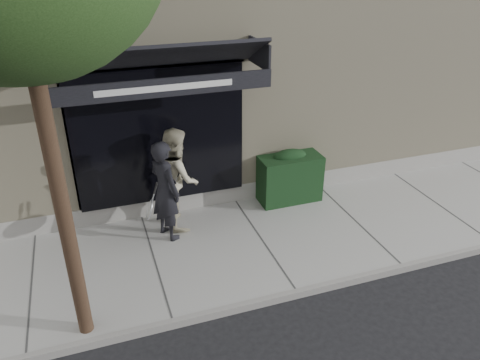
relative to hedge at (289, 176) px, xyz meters
name	(u,v)px	position (x,y,z in m)	size (l,w,h in m)	color
ground	(261,244)	(-1.10, -1.25, -0.66)	(80.00, 80.00, 0.00)	black
sidewalk	(261,241)	(-1.10, -1.25, -0.60)	(20.00, 3.00, 0.12)	#A5A49F
curb	(297,293)	(-1.10, -2.80, -0.59)	(20.00, 0.10, 0.14)	gray
building_facade	(191,45)	(-1.11, 3.71, 2.08)	(14.30, 8.04, 5.64)	beige
hedge	(289,176)	(0.00, 0.00, 0.00)	(1.30, 0.70, 1.14)	black
pedestrian_front	(165,191)	(-2.71, -0.56, 0.42)	(0.80, 0.91, 1.91)	black
pedestrian_back	(177,178)	(-2.41, -0.19, 0.44)	(0.75, 0.96, 1.97)	#BBB395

